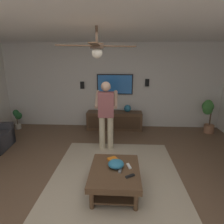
% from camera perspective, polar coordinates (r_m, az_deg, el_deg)
% --- Properties ---
extents(ground_plane, '(8.12, 8.12, 0.00)m').
position_cam_1_polar(ground_plane, '(3.46, -3.34, -22.35)').
color(ground_plane, brown).
extents(wall_back_tv, '(0.10, 6.97, 2.61)m').
position_cam_1_polar(wall_back_tv, '(6.06, -0.09, 7.77)').
color(wall_back_tv, silver).
rests_on(wall_back_tv, ground).
extents(ceiling_slab, '(6.68, 6.97, 0.10)m').
position_cam_1_polar(ceiling_slab, '(2.79, -4.30, 26.66)').
color(ceiling_slab, white).
extents(area_rug, '(3.19, 2.38, 0.01)m').
position_cam_1_polar(area_rug, '(3.61, 0.97, -20.36)').
color(area_rug, tan).
rests_on(area_rug, ground).
extents(coffee_table, '(1.00, 0.80, 0.40)m').
position_cam_1_polar(coffee_table, '(3.28, 0.85, -18.30)').
color(coffee_table, '#513823').
rests_on(coffee_table, ground).
extents(media_console, '(0.45, 1.70, 0.55)m').
position_cam_1_polar(media_console, '(5.96, 0.72, -2.53)').
color(media_console, '#513823').
rests_on(media_console, ground).
extents(tv, '(0.05, 1.11, 0.62)m').
position_cam_1_polar(tv, '(5.96, 0.86, 8.27)').
color(tv, black).
extents(person_standing, '(0.54, 0.54, 1.64)m').
position_cam_1_polar(person_standing, '(4.46, -1.78, 0.06)').
color(person_standing, '#C6B793').
rests_on(person_standing, ground).
extents(potted_plant_tall, '(0.35, 0.40, 1.00)m').
position_cam_1_polar(potted_plant_tall, '(6.26, 26.81, 0.02)').
color(potted_plant_tall, '#9E6B4C').
rests_on(potted_plant_tall, ground).
extents(potted_plant_short, '(0.25, 0.27, 0.64)m').
position_cam_1_polar(potted_plant_short, '(6.58, -26.36, -1.36)').
color(potted_plant_short, '#B7B2A8').
rests_on(potted_plant_short, ground).
extents(bowl, '(0.26, 0.26, 0.12)m').
position_cam_1_polar(bowl, '(3.25, 1.19, -15.26)').
color(bowl, teal).
rests_on(bowl, coffee_table).
extents(remote_white, '(0.16, 0.09, 0.02)m').
position_cam_1_polar(remote_white, '(3.30, 5.07, -15.78)').
color(remote_white, white).
rests_on(remote_white, coffee_table).
extents(remote_black, '(0.12, 0.15, 0.02)m').
position_cam_1_polar(remote_black, '(3.06, 5.41, -18.51)').
color(remote_black, black).
rests_on(remote_black, coffee_table).
extents(remote_grey, '(0.15, 0.06, 0.02)m').
position_cam_1_polar(remote_grey, '(3.19, 2.44, -16.94)').
color(remote_grey, slate).
rests_on(remote_grey, coffee_table).
extents(book, '(0.27, 0.25, 0.04)m').
position_cam_1_polar(book, '(3.43, 0.58, -14.26)').
color(book, orange).
rests_on(book, coffee_table).
extents(vase_round, '(0.22, 0.22, 0.22)m').
position_cam_1_polar(vase_round, '(5.89, 4.67, 1.09)').
color(vase_round, teal).
rests_on(vase_round, media_console).
extents(wall_speaker_left, '(0.06, 0.12, 0.22)m').
position_cam_1_polar(wall_speaker_left, '(6.01, 10.45, 8.63)').
color(wall_speaker_left, black).
extents(wall_speaker_right, '(0.06, 0.12, 0.22)m').
position_cam_1_polar(wall_speaker_right, '(6.10, -8.88, 7.93)').
color(wall_speaker_right, black).
extents(ceiling_fan, '(1.20, 1.18, 0.46)m').
position_cam_1_polar(ceiling_fan, '(3.00, -4.52, 18.56)').
color(ceiling_fan, '#4C3828').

